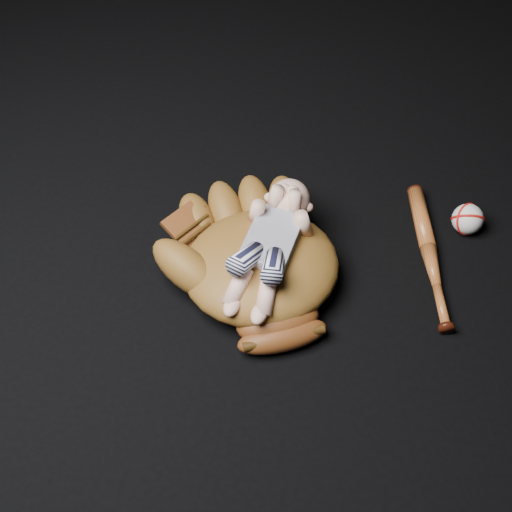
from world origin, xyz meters
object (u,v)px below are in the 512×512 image
at_px(baseball_bat, 430,255).
at_px(baseball, 468,219).
at_px(newborn_baby, 268,247).
at_px(baseball_glove, 261,261).

relative_size(baseball_bat, baseball, 5.59).
relative_size(newborn_baby, baseball_bat, 0.88).
bearing_deg(baseball, baseball_glove, -155.08).
bearing_deg(baseball_bat, newborn_baby, -163.03).
distance_m(baseball_glove, newborn_baby, 0.06).
xyz_separation_m(baseball_glove, newborn_baby, (0.01, -0.00, 0.05)).
bearing_deg(newborn_baby, baseball_bat, 28.80).
bearing_deg(baseball, newborn_baby, -154.22).
relative_size(baseball_glove, baseball_bat, 1.18).
height_order(newborn_baby, baseball, newborn_baby).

